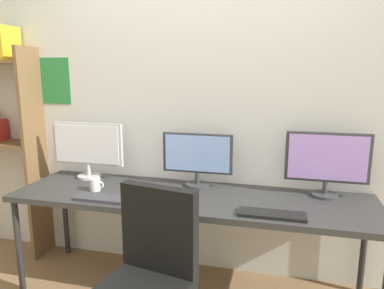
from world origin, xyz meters
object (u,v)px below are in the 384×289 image
object	(u,v)px
monitor_left	(87,147)
computer_mouse	(174,206)
coffee_mug	(95,185)
monitor_center	(197,157)
keyboard_left	(101,198)
desk	(190,202)
monitor_right	(327,161)
keyboard_right	(272,214)

from	to	relation	value
monitor_left	computer_mouse	size ratio (longest dim) A/B	6.21
monitor_left	coffee_mug	size ratio (longest dim) A/B	5.62
monitor_center	computer_mouse	xyz separation A→B (m)	(-0.04, -0.47, -0.21)
keyboard_left	computer_mouse	bearing A→B (deg)	-2.85
monitor_center	desk	bearing A→B (deg)	-90.00
monitor_center	computer_mouse	size ratio (longest dim) A/B	5.44
monitor_right	desk	bearing A→B (deg)	-166.73
monitor_right	keyboard_left	xyz separation A→B (m)	(-1.46, -0.44, -0.24)
desk	monitor_center	xyz separation A→B (m)	(0.00, 0.21, 0.27)
computer_mouse	coffee_mug	world-z (taller)	coffee_mug
monitor_left	monitor_right	bearing A→B (deg)	-0.00
monitor_right	coffee_mug	bearing A→B (deg)	-169.93
monitor_left	computer_mouse	distance (m)	1.01
keyboard_left	keyboard_right	bearing A→B (deg)	0.00
monitor_center	monitor_right	size ratio (longest dim) A/B	0.95
monitor_right	keyboard_right	distance (m)	0.61
coffee_mug	keyboard_left	bearing A→B (deg)	-51.98
monitor_center	coffee_mug	world-z (taller)	monitor_center
desk	coffee_mug	bearing A→B (deg)	-174.23
monitor_left	desk	bearing A→B (deg)	-13.28
monitor_left	monitor_right	world-z (taller)	same
monitor_right	keyboard_right	size ratio (longest dim) A/B	1.38
monitor_left	monitor_center	distance (m)	0.90
monitor_left	keyboard_left	world-z (taller)	monitor_left
monitor_right	computer_mouse	xyz separation A→B (m)	(-0.94, -0.47, -0.23)
monitor_center	monitor_right	world-z (taller)	monitor_right
keyboard_left	keyboard_right	distance (m)	1.12
monitor_right	keyboard_left	size ratio (longest dim) A/B	1.58
monitor_left	computer_mouse	world-z (taller)	monitor_left
monitor_left	monitor_right	size ratio (longest dim) A/B	1.08
desk	monitor_center	world-z (taller)	monitor_center
monitor_center	monitor_left	bearing A→B (deg)	180.00
keyboard_right	coffee_mug	world-z (taller)	coffee_mug
keyboard_left	coffee_mug	world-z (taller)	coffee_mug
monitor_center	computer_mouse	distance (m)	0.51
desk	monitor_center	bearing A→B (deg)	90.00
keyboard_left	keyboard_right	size ratio (longest dim) A/B	0.87
computer_mouse	desk	bearing A→B (deg)	80.86
monitor_left	coffee_mug	world-z (taller)	monitor_left
desk	monitor_right	distance (m)	0.97
monitor_right	keyboard_left	bearing A→B (deg)	-163.15
monitor_center	keyboard_right	world-z (taller)	monitor_center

